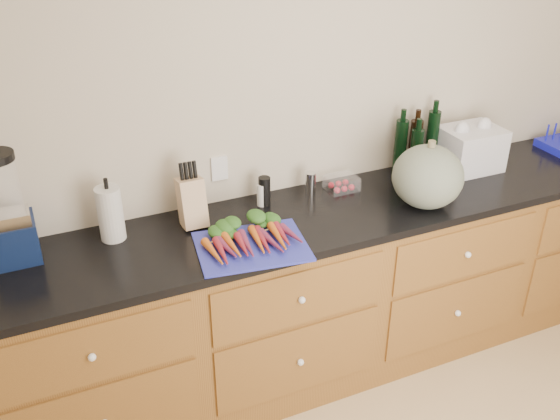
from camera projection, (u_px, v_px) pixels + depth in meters
name	position (u px, v px, depth m)	size (l,w,h in m)	color
wall_back	(329.00, 113.00, 3.12)	(4.10, 0.05, 2.60)	beige
cabinets	(352.00, 286.00, 3.27)	(3.60, 0.64, 0.90)	brown
countertop	(357.00, 208.00, 3.05)	(3.64, 0.62, 0.04)	black
cutting_board	(252.00, 246.00, 2.69)	(0.47, 0.36, 0.01)	#292FAC
carrots	(248.00, 237.00, 2.70)	(0.38, 0.28, 0.05)	orange
squash	(428.00, 177.00, 2.96)	(0.34, 0.34, 0.31)	#586353
blender_appliance	(8.00, 215.00, 2.51)	(0.19, 0.19, 0.48)	#0D1A40
paper_towel	(110.00, 214.00, 2.70)	(0.11, 0.11, 0.25)	silver
knife_block	(192.00, 202.00, 2.82)	(0.11, 0.11, 0.22)	tan
grinder_salt	(262.00, 195.00, 3.00)	(0.05, 0.05, 0.11)	silver
grinder_pepper	(264.00, 191.00, 3.00)	(0.06, 0.06, 0.15)	black
canister_chrome	(310.00, 184.00, 3.09)	(0.05, 0.05, 0.12)	silver
tomato_box	(342.00, 183.00, 3.16)	(0.15, 0.12, 0.07)	white
bottles	(416.00, 146.00, 3.30)	(0.26, 0.14, 0.32)	black
grocery_bag	(470.00, 149.00, 3.34)	(0.31, 0.25, 0.23)	white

